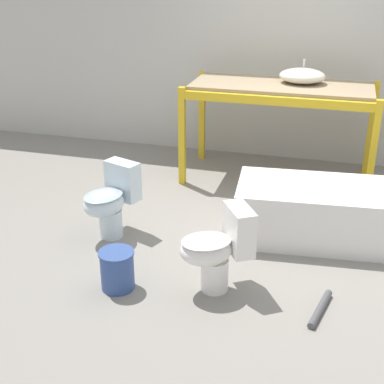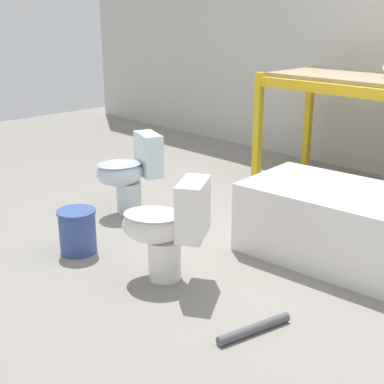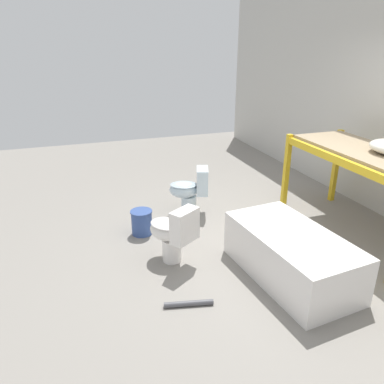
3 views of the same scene
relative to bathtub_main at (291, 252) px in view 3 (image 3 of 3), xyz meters
name	(u,v)px [view 3 (image 3 of 3)]	position (x,y,z in m)	size (l,w,h in m)	color
ground_plane	(284,252)	(-0.43, 0.21, -0.29)	(12.00, 12.00, 0.00)	gray
shelving_rack	(367,162)	(-0.55, 1.33, 0.67)	(2.10, 0.94, 1.12)	gold
bathtub_main	(291,252)	(0.00, 0.00, 0.00)	(1.53, 0.90, 0.51)	white
toilet_near	(173,232)	(-0.69, -1.08, 0.07)	(0.63, 0.57, 0.68)	white
toilet_far	(190,190)	(-1.83, -0.49, 0.07)	(0.49, 0.62, 0.68)	silver
bucket_white	(142,222)	(-1.44, -1.27, -0.12)	(0.28, 0.28, 0.32)	#334C8C
loose_pipe	(189,304)	(0.12, -1.16, -0.27)	(0.16, 0.47, 0.05)	#4C4C51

